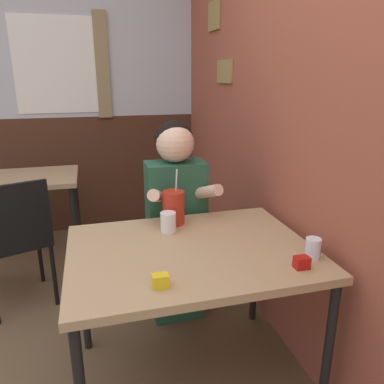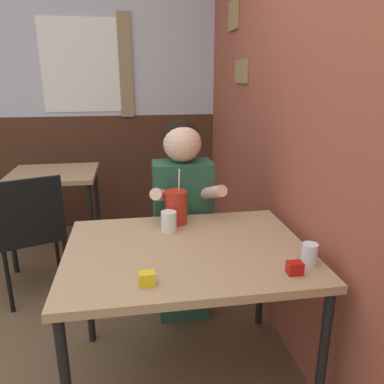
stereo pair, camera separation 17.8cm
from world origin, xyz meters
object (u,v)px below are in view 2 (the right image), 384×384
(main_table, at_px, (187,260))
(person_seated, at_px, (183,217))
(cocktail_pitcher, at_px, (176,207))
(background_table, at_px, (54,184))
(chair_near_window, at_px, (31,228))

(main_table, height_order, person_seated, person_seated)
(cocktail_pitcher, bearing_deg, main_table, -88.08)
(main_table, height_order, background_table, same)
(main_table, xyz_separation_m, chair_near_window, (-0.90, 0.89, -0.15))
(background_table, bearing_deg, main_table, -60.75)
(person_seated, height_order, cocktail_pitcher, person_seated)
(person_seated, relative_size, cocktail_pitcher, 4.19)
(main_table, distance_m, cocktail_pitcher, 0.34)
(main_table, relative_size, cocktail_pitcher, 3.68)
(cocktail_pitcher, bearing_deg, person_seated, 74.47)
(chair_near_window, bearing_deg, main_table, -64.80)
(main_table, xyz_separation_m, cocktail_pitcher, (-0.01, 0.31, 0.15))
(chair_near_window, bearing_deg, background_table, 65.89)
(main_table, bearing_deg, person_seated, 84.06)
(background_table, distance_m, cocktail_pitcher, 1.50)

